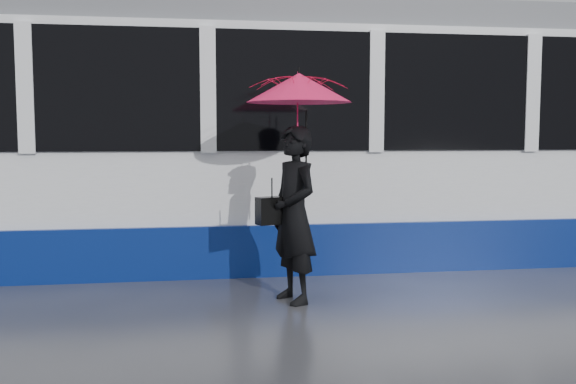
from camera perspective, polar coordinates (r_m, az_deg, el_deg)
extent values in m
plane|color=#2D2D32|center=(6.51, -0.09, -9.94)|extent=(90.00, 90.00, 0.00)
cube|color=#3F3D38|center=(8.22, -1.95, -6.67)|extent=(34.00, 0.07, 0.02)
cube|color=#3F3D38|center=(9.63, -2.95, -4.93)|extent=(34.00, 0.07, 0.02)
cube|color=white|center=(8.74, -4.01, 4.03)|extent=(24.00, 2.40, 2.95)
cube|color=navy|center=(8.85, -3.96, -3.86)|extent=(24.00, 2.56, 0.62)
cube|color=black|center=(8.76, -4.03, 8.45)|extent=(23.00, 2.48, 1.40)
cube|color=slate|center=(8.87, -4.08, 14.76)|extent=(23.60, 2.20, 0.35)
imported|color=black|center=(6.44, 0.53, -2.02)|extent=(0.63, 0.76, 1.78)
imported|color=#FF1570|center=(6.40, 0.98, 6.77)|extent=(1.26, 1.27, 0.89)
cone|color=#FF1570|center=(6.42, 0.98, 9.25)|extent=(1.36, 1.36, 0.29)
cylinder|color=black|center=(6.43, 0.99, 10.73)|extent=(0.01, 0.01, 0.07)
cylinder|color=black|center=(6.44, 1.63, 3.79)|extent=(0.02, 0.02, 0.78)
cube|color=black|center=(6.43, -1.44, -1.66)|extent=(0.35, 0.24, 0.28)
cylinder|color=black|center=(6.40, -1.44, 0.36)|extent=(0.01, 0.01, 0.18)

